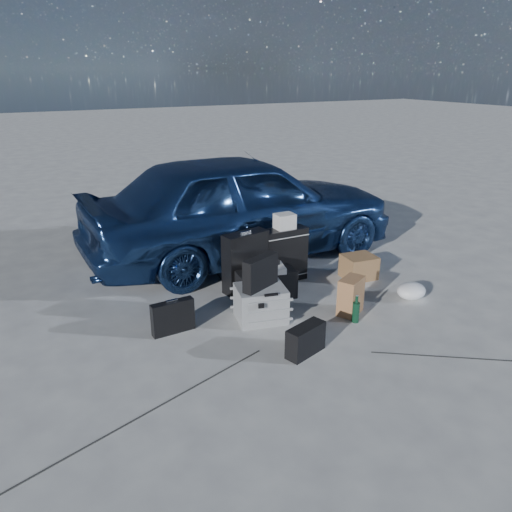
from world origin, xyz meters
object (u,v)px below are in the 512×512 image
Objects in this scene: duffel_bag at (266,285)px; green_bottle at (356,309)px; suitcase_right at (284,255)px; suitcase_left at (246,262)px; pelican_case at (261,303)px; cardboard_box at (359,267)px; briefcase at (173,317)px; car at (241,205)px.

duffel_bag reaches higher than green_bottle.
suitcase_right reaches higher than duffel_bag.
suitcase_left is 1.07× the size of duffel_bag.
cardboard_box is at bearing 27.04° from pelican_case.
suitcase_right reaches higher than green_bottle.
pelican_case is 0.52m from duffel_bag.
suitcase_left reaches higher than green_bottle.
suitcase_left is 1.47m from cardboard_box.
briefcase is 0.65× the size of suitcase_right.
pelican_case is 0.75× the size of suitcase_right.
suitcase_right is (0.08, -1.01, -0.39)m from car.
briefcase is (-1.57, -1.62, -0.56)m from car.
briefcase is at bearing -162.43° from suitcase_left.
car reaches higher than briefcase.
pelican_case is 1.08m from suitcase_right.
green_bottle is (0.08, -1.29, -0.18)m from suitcase_right.
cardboard_box is at bearing -23.12° from suitcase_left.
suitcase_right is at bearing -176.17° from car.
suitcase_right is (0.75, 0.77, 0.15)m from pelican_case.
briefcase is 1.76m from suitcase_right.
briefcase is at bearing 135.29° from car.
car is 1.09m from suitcase_right.
car is 6.00× the size of suitcase_left.
suitcase_left is at bearing 155.09° from car.
suitcase_right is 0.59m from duffel_bag.
briefcase is 0.65× the size of duffel_bag.
suitcase_left is 1.41m from green_bottle.
suitcase_left is at bearing 116.09° from duffel_bag.
briefcase is at bearing -174.79° from cardboard_box.
suitcase_right reaches higher than pelican_case.
briefcase is at bearing -160.29° from duffel_bag.
briefcase is at bearing -159.14° from suitcase_right.
car reaches higher than suitcase_left.
pelican_case is 0.75× the size of duffel_bag.
briefcase is 2.52m from cardboard_box.
pelican_case is at bearing 158.76° from car.
cardboard_box is at bearing 49.54° from green_bottle.
pelican_case is 1.16× the size of briefcase.
pelican_case is 0.77m from suitcase_left.
briefcase reaches higher than duffel_bag.
pelican_case is at bearing -117.86° from duffel_bag.
suitcase_right is at bearing 93.72° from green_bottle.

